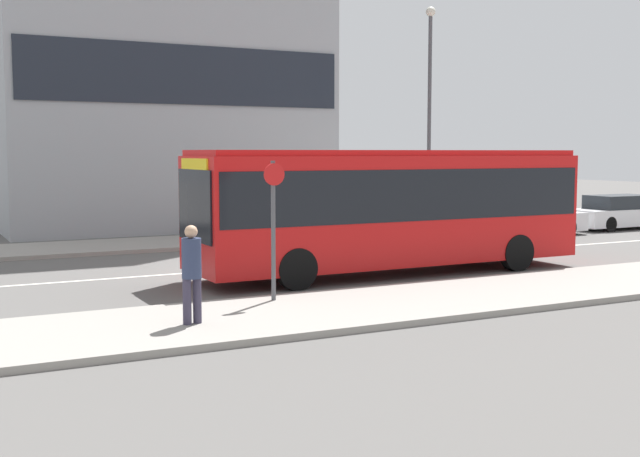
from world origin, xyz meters
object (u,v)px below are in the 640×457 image
at_px(street_lamp, 430,99).
at_px(pedestrian_near_stop, 192,268).
at_px(parked_car_0, 524,219).
at_px(parked_car_1, 620,213).
at_px(bus_stop_sign, 273,220).
at_px(city_bus, 390,203).

bearing_deg(street_lamp, pedestrian_near_stop, -138.55).
distance_m(parked_car_0, parked_car_1, 5.27).
bearing_deg(bus_stop_sign, city_bus, 31.06).
height_order(city_bus, parked_car_1, city_bus).
xyz_separation_m(parked_car_1, pedestrian_near_stop, (-21.41, -9.96, 0.46)).
height_order(parked_car_1, pedestrian_near_stop, pedestrian_near_stop).
distance_m(parked_car_1, street_lamp, 9.59).
bearing_deg(city_bus, street_lamp, 54.24).
xyz_separation_m(parked_car_1, street_lamp, (-8.36, 1.58, 4.42)).
xyz_separation_m(parked_car_0, bus_stop_sign, (-13.98, -8.35, 1.13)).
bearing_deg(parked_car_0, bus_stop_sign, -149.15).
xyz_separation_m(pedestrian_near_stop, street_lamp, (13.06, 11.53, 3.96)).
distance_m(parked_car_0, bus_stop_sign, 16.32).
bearing_deg(bus_stop_sign, parked_car_0, 30.85).
height_order(city_bus, parked_car_0, city_bus).
height_order(bus_stop_sign, street_lamp, street_lamp).
xyz_separation_m(bus_stop_sign, street_lamp, (10.89, 10.15, 3.30)).
bearing_deg(parked_car_1, pedestrian_near_stop, -155.07).
bearing_deg(pedestrian_near_stop, city_bus, 20.21).
relative_size(city_bus, parked_car_1, 2.22).
height_order(parked_car_0, parked_car_1, parked_car_1).
bearing_deg(parked_car_0, pedestrian_near_stop, -148.92).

